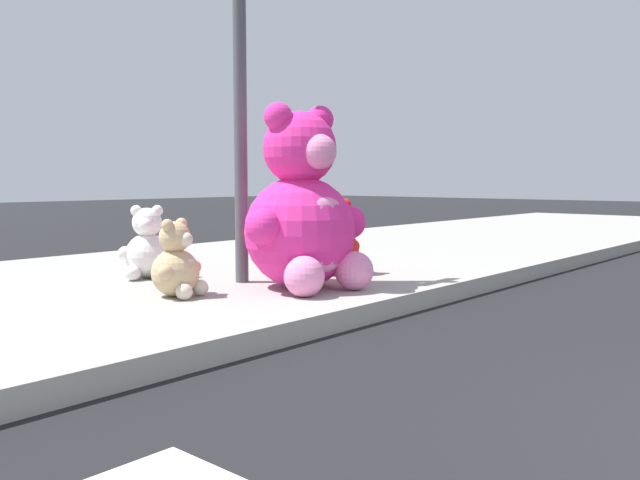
{
  "coord_description": "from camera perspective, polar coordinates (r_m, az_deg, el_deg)",
  "views": [
    {
      "loc": [
        -2.71,
        0.25,
        1.02
      ],
      "look_at": [
        1.09,
        3.6,
        0.55
      ],
      "focal_mm": 37.04,
      "sensor_mm": 36.0,
      "label": 1
    }
  ],
  "objects": [
    {
      "name": "sign_pole",
      "position": [
        5.63,
        -6.92,
        13.72
      ],
      "size": [
        0.56,
        0.11,
        3.2
      ],
      "color": "#4C4C51",
      "rests_on": "sidewalk"
    },
    {
      "name": "plush_tan",
      "position": [
        4.98,
        -12.23,
        -2.17
      ],
      "size": [
        0.44,
        0.41,
        0.58
      ],
      "color": "tan",
      "rests_on": "sidewalk"
    },
    {
      "name": "plush_red",
      "position": [
        6.05,
        1.31,
        -0.34
      ],
      "size": [
        0.5,
        0.5,
        0.69
      ],
      "color": "red",
      "rests_on": "sidewalk"
    },
    {
      "name": "plush_pink_large",
      "position": [
        5.24,
        -1.46,
        2.16
      ],
      "size": [
        1.11,
        1.02,
        1.46
      ],
      "color": "#F22D93",
      "rests_on": "sidewalk"
    },
    {
      "name": "sidewalk",
      "position": [
        5.72,
        -19.69,
        -4.52
      ],
      "size": [
        28.0,
        4.4,
        0.15
      ],
      "primitive_type": "cube",
      "color": "#9E9B93",
      "rests_on": "ground_plane"
    },
    {
      "name": "plush_white",
      "position": [
        5.98,
        -14.68,
        -0.76
      ],
      "size": [
        0.46,
        0.46,
        0.64
      ],
      "color": "white",
      "rests_on": "sidewalk"
    }
  ]
}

